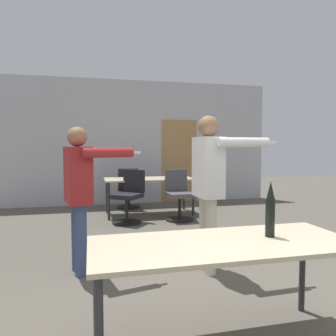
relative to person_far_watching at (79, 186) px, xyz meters
name	(u,v)px	position (x,y,z in m)	size (l,w,h in m)	color
back_wall	(136,143)	(1.23, 4.31, 0.52)	(6.77, 0.12, 2.98)	#BCBCC1
conference_table_near	(224,252)	(0.99, -1.62, -0.29)	(1.82, 0.75, 0.74)	#C6B793
conference_table_far	(149,182)	(1.29, 2.89, -0.29)	(1.80, 0.79, 0.74)	#C6B793
person_far_watching	(79,186)	(0.00, 0.00, 0.00)	(0.83, 0.62, 1.60)	#3D4C75
person_left_plaid	(209,178)	(1.39, -0.29, 0.09)	(0.79, 0.61, 1.73)	beige
office_chair_mid_tucked	(129,198)	(0.80, 2.26, -0.50)	(0.68, 0.69, 0.96)	black
office_chair_near_pushed	(179,196)	(1.75, 2.28, -0.51)	(0.52, 0.55, 0.95)	black
office_chair_far_right	(129,190)	(0.96, 3.62, -0.54)	(0.52, 0.58, 0.91)	black
beer_bottle	(270,210)	(1.37, -1.58, -0.03)	(0.07, 0.07, 0.41)	black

